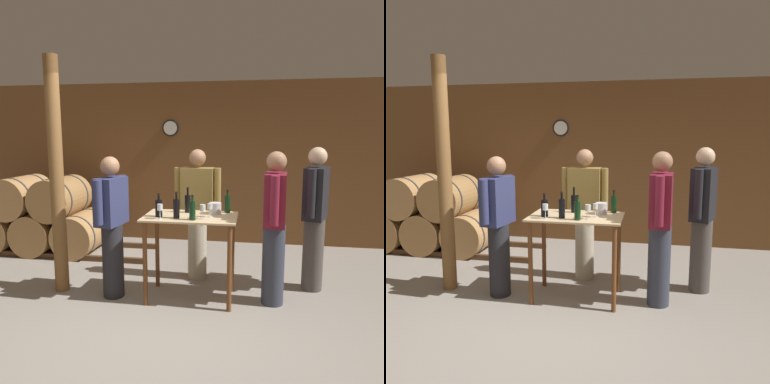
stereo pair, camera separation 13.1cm
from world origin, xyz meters
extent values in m
plane|color=gray|center=(0.00, 0.00, 0.00)|extent=(14.00, 14.00, 0.00)
cube|color=brown|center=(0.00, 2.86, 1.35)|extent=(8.40, 0.05, 2.70)
cylinder|color=black|center=(-0.51, 2.82, 1.94)|extent=(0.28, 0.03, 0.28)
cylinder|color=white|center=(-0.51, 2.80, 1.94)|extent=(0.23, 0.01, 0.23)
cube|color=#4C331E|center=(-2.38, 1.52, 0.04)|extent=(3.51, 0.06, 0.08)
cube|color=#4C331E|center=(-2.38, 2.23, 0.04)|extent=(3.51, 0.06, 0.08)
cylinder|color=#9E7242|center=(-3.05, 1.88, 0.32)|extent=(0.64, 0.90, 0.64)
cylinder|color=#38383D|center=(-3.05, 1.61, 0.32)|extent=(0.65, 0.03, 0.65)
cylinder|color=#38383D|center=(-3.05, 2.15, 0.32)|extent=(0.65, 0.03, 0.65)
cylinder|color=#9E7242|center=(-2.38, 1.88, 0.32)|extent=(0.64, 0.90, 0.64)
cylinder|color=#38383D|center=(-2.38, 1.61, 0.32)|extent=(0.65, 0.03, 0.65)
cylinder|color=#38383D|center=(-2.38, 2.15, 0.32)|extent=(0.65, 0.03, 0.65)
cylinder|color=#AD7F4C|center=(-1.71, 1.88, 0.32)|extent=(0.64, 0.90, 0.64)
cylinder|color=#38383D|center=(-1.71, 1.61, 0.32)|extent=(0.65, 0.03, 0.65)
cylinder|color=#38383D|center=(-1.71, 2.15, 0.32)|extent=(0.65, 0.03, 0.65)
cylinder|color=#AD7F4C|center=(-2.72, 1.88, 0.86)|extent=(0.64, 0.90, 0.64)
cylinder|color=#38383D|center=(-2.72, 1.61, 0.86)|extent=(0.65, 0.03, 0.65)
cylinder|color=#38383D|center=(-2.72, 2.15, 0.86)|extent=(0.65, 0.03, 0.65)
cylinder|color=#9E7242|center=(-2.05, 1.88, 0.86)|extent=(0.64, 0.90, 0.64)
cylinder|color=#38383D|center=(-2.05, 1.61, 0.86)|extent=(0.65, 0.03, 0.65)
cylinder|color=#38383D|center=(-2.05, 2.15, 0.86)|extent=(0.65, 0.03, 0.65)
cube|color=#D1B284|center=(0.23, 0.52, 0.94)|extent=(1.02, 0.64, 0.02)
cylinder|color=brown|center=(-0.22, 0.27, 0.47)|extent=(0.05, 0.05, 0.93)
cylinder|color=brown|center=(0.68, 0.27, 0.47)|extent=(0.05, 0.05, 0.93)
cylinder|color=brown|center=(-0.22, 0.78, 0.47)|extent=(0.05, 0.05, 0.93)
cylinder|color=brown|center=(0.68, 0.78, 0.47)|extent=(0.05, 0.05, 0.93)
cylinder|color=brown|center=(-1.32, 0.49, 1.35)|extent=(0.16, 0.16, 2.70)
cylinder|color=black|center=(-0.11, 0.43, 1.04)|extent=(0.08, 0.08, 0.18)
cylinder|color=black|center=(-0.11, 0.43, 1.17)|extent=(0.02, 0.02, 0.08)
cylinder|color=black|center=(-0.11, 0.43, 1.20)|extent=(0.03, 0.03, 0.02)
cylinder|color=black|center=(0.10, 0.39, 1.05)|extent=(0.07, 0.07, 0.21)
cylinder|color=black|center=(0.10, 0.39, 1.20)|extent=(0.02, 0.02, 0.08)
cylinder|color=black|center=(0.10, 0.39, 1.23)|extent=(0.03, 0.03, 0.02)
cylinder|color=black|center=(0.17, 0.70, 1.05)|extent=(0.07, 0.07, 0.20)
cylinder|color=black|center=(0.17, 0.70, 1.20)|extent=(0.02, 0.02, 0.09)
cylinder|color=black|center=(0.17, 0.70, 1.23)|extent=(0.03, 0.03, 0.02)
cylinder|color=black|center=(0.28, 0.33, 1.05)|extent=(0.07, 0.07, 0.19)
cylinder|color=black|center=(0.28, 0.33, 1.18)|extent=(0.02, 0.02, 0.07)
cylinder|color=black|center=(0.28, 0.33, 1.21)|extent=(0.03, 0.03, 0.02)
cylinder|color=black|center=(0.61, 0.78, 1.05)|extent=(0.07, 0.07, 0.19)
cylinder|color=black|center=(0.61, 0.78, 1.18)|extent=(0.02, 0.02, 0.07)
cylinder|color=black|center=(0.61, 0.78, 1.20)|extent=(0.03, 0.03, 0.02)
cylinder|color=silver|center=(-0.07, 0.32, 0.95)|extent=(0.06, 0.06, 0.00)
cylinder|color=silver|center=(-0.07, 0.32, 1.00)|extent=(0.01, 0.01, 0.09)
cylinder|color=silver|center=(-0.07, 0.32, 1.08)|extent=(0.06, 0.06, 0.07)
cylinder|color=silver|center=(0.38, 0.40, 0.95)|extent=(0.06, 0.06, 0.00)
cylinder|color=silver|center=(0.38, 0.40, 1.00)|extent=(0.01, 0.01, 0.08)
cylinder|color=silver|center=(0.38, 0.40, 1.07)|extent=(0.06, 0.06, 0.07)
cylinder|color=silver|center=(0.44, 0.50, 0.95)|extent=(0.06, 0.06, 0.00)
cylinder|color=silver|center=(0.44, 0.50, 1.00)|extent=(0.01, 0.01, 0.09)
cylinder|color=silver|center=(0.44, 0.50, 1.07)|extent=(0.06, 0.06, 0.06)
cylinder|color=silver|center=(0.49, 0.67, 1.01)|extent=(0.13, 0.13, 0.13)
cylinder|color=#4C4742|center=(1.62, 1.00, 0.43)|extent=(0.24, 0.24, 0.86)
cube|color=black|center=(1.62, 1.00, 1.16)|extent=(0.34, 0.45, 0.60)
sphere|color=beige|center=(1.62, 1.00, 1.59)|extent=(0.21, 0.21, 0.21)
cylinder|color=black|center=(1.70, 1.24, 1.19)|extent=(0.09, 0.09, 0.54)
cylinder|color=black|center=(1.53, 0.77, 1.19)|extent=(0.09, 0.09, 0.54)
cylinder|color=#333847|center=(1.14, 0.54, 0.44)|extent=(0.24, 0.24, 0.88)
cube|color=maroon|center=(1.14, 0.54, 1.16)|extent=(0.25, 0.42, 0.56)
sphere|color=#9E7051|center=(1.14, 0.54, 1.56)|extent=(0.21, 0.21, 0.21)
cylinder|color=maroon|center=(1.16, 0.79, 1.18)|extent=(0.09, 0.09, 0.50)
cylinder|color=maroon|center=(1.11, 0.29, 1.18)|extent=(0.09, 0.09, 0.50)
cylinder|color=#B7AD93|center=(0.21, 1.14, 0.43)|extent=(0.24, 0.24, 0.85)
cube|color=olive|center=(0.21, 1.14, 1.14)|extent=(0.40, 0.22, 0.57)
sphere|color=#9E7051|center=(0.21, 1.14, 1.55)|extent=(0.21, 0.21, 0.21)
cylinder|color=olive|center=(0.46, 1.14, 1.17)|extent=(0.09, 0.09, 0.52)
cylinder|color=olive|center=(-0.04, 1.14, 1.17)|extent=(0.09, 0.09, 0.52)
cylinder|color=#232328|center=(-0.65, 0.43, 0.42)|extent=(0.24, 0.24, 0.84)
cube|color=navy|center=(-0.65, 0.43, 1.11)|extent=(0.29, 0.43, 0.53)
sphere|color=#9E7051|center=(-0.65, 0.43, 1.49)|extent=(0.21, 0.21, 0.21)
cylinder|color=navy|center=(-0.69, 0.19, 1.13)|extent=(0.09, 0.09, 0.48)
cylinder|color=navy|center=(-0.61, 0.68, 1.13)|extent=(0.09, 0.09, 0.48)
camera|label=1|loc=(0.90, -3.44, 1.84)|focal=35.00mm
camera|label=2|loc=(1.03, -3.42, 1.84)|focal=35.00mm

